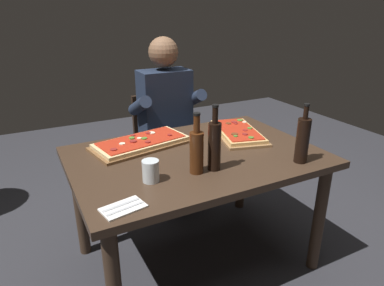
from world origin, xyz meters
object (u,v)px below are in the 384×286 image
(tumbler_near_camera, at_px, (151,172))
(diner_chair, at_px, (162,143))
(pizza_rectangular_front, at_px, (141,143))
(seated_diner, at_px, (168,117))
(pizza_rectangular_left, at_px, (237,132))
(dining_table, at_px, (196,169))
(wine_bottle_dark, at_px, (303,140))
(vinegar_bottle_green, at_px, (197,150))
(oil_bottle_amber, at_px, (214,145))

(tumbler_near_camera, bearing_deg, diner_chair, 64.83)
(pizza_rectangular_front, relative_size, diner_chair, 0.72)
(seated_diner, bearing_deg, pizza_rectangular_left, -67.01)
(pizza_rectangular_front, height_order, seated_diner, seated_diner)
(pizza_rectangular_left, distance_m, tumbler_near_camera, 0.82)
(dining_table, relative_size, pizza_rectangular_front, 2.22)
(pizza_rectangular_front, distance_m, diner_chair, 0.76)
(pizza_rectangular_front, xyz_separation_m, seated_diner, (0.38, 0.47, -0.02))
(diner_chair, bearing_deg, seated_diner, -90.00)
(dining_table, relative_size, pizza_rectangular_left, 2.52)
(pizza_rectangular_front, bearing_deg, seated_diner, 51.28)
(dining_table, xyz_separation_m, seated_diner, (0.14, 0.74, 0.10))
(dining_table, bearing_deg, seated_diner, 78.95)
(pizza_rectangular_front, xyz_separation_m, pizza_rectangular_left, (0.63, -0.11, -0.00))
(dining_table, xyz_separation_m, pizza_rectangular_front, (-0.24, 0.26, 0.12))
(dining_table, bearing_deg, wine_bottle_dark, -38.03)
(vinegar_bottle_green, xyz_separation_m, seated_diner, (0.25, 0.94, -0.12))
(wine_bottle_dark, bearing_deg, pizza_rectangular_left, 97.04)
(pizza_rectangular_front, relative_size, tumbler_near_camera, 5.87)
(wine_bottle_dark, height_order, vinegar_bottle_green, wine_bottle_dark)
(pizza_rectangular_front, bearing_deg, vinegar_bottle_green, -74.91)
(pizza_rectangular_front, relative_size, wine_bottle_dark, 1.94)
(wine_bottle_dark, xyz_separation_m, diner_chair, (-0.31, 1.21, -0.38))
(dining_table, xyz_separation_m, oil_bottle_amber, (-0.01, -0.22, 0.23))
(pizza_rectangular_front, height_order, tumbler_near_camera, tumbler_near_camera)
(dining_table, bearing_deg, tumbler_near_camera, -151.18)
(pizza_rectangular_left, bearing_deg, tumbler_near_camera, -154.88)
(dining_table, bearing_deg, diner_chair, 80.47)
(oil_bottle_amber, height_order, vinegar_bottle_green, oil_bottle_amber)
(oil_bottle_amber, relative_size, tumbler_near_camera, 3.22)
(seated_diner, bearing_deg, pizza_rectangular_front, -128.72)
(vinegar_bottle_green, distance_m, tumbler_near_camera, 0.25)
(oil_bottle_amber, relative_size, vinegar_bottle_green, 1.10)
(pizza_rectangular_front, distance_m, pizza_rectangular_left, 0.64)
(pizza_rectangular_front, height_order, vinegar_bottle_green, vinegar_bottle_green)
(seated_diner, bearing_deg, vinegar_bottle_green, -104.95)
(tumbler_near_camera, relative_size, diner_chair, 0.12)
(oil_bottle_amber, distance_m, seated_diner, 0.98)
(vinegar_bottle_green, bearing_deg, diner_chair, 76.67)
(wine_bottle_dark, bearing_deg, vinegar_bottle_green, 165.49)
(pizza_rectangular_front, xyz_separation_m, tumbler_near_camera, (-0.11, -0.45, 0.03))
(dining_table, bearing_deg, pizza_rectangular_front, 131.93)
(oil_bottle_amber, height_order, tumbler_near_camera, oil_bottle_amber)
(pizza_rectangular_left, distance_m, wine_bottle_dark, 0.52)
(seated_diner, bearing_deg, wine_bottle_dark, -74.15)
(diner_chair, bearing_deg, pizza_rectangular_left, -70.62)
(tumbler_near_camera, distance_m, seated_diner, 1.05)
(oil_bottle_amber, height_order, seated_diner, seated_diner)
(pizza_rectangular_left, bearing_deg, dining_table, -158.39)
(tumbler_near_camera, xyz_separation_m, seated_diner, (0.49, 0.93, -0.04))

